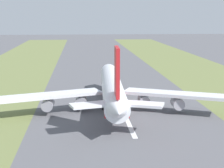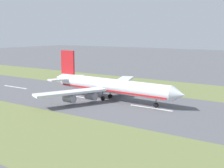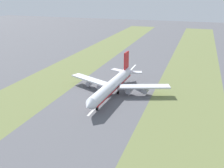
% 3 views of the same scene
% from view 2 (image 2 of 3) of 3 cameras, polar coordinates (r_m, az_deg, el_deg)
% --- Properties ---
extents(ground_plane, '(800.00, 800.00, 0.00)m').
position_cam_2_polar(ground_plane, '(134.27, -2.75, -2.87)').
color(ground_plane, '#56565B').
extents(grass_median_west, '(40.00, 600.00, 0.01)m').
position_cam_2_polar(grass_median_west, '(171.56, 6.39, -0.19)').
color(grass_median_west, olive).
rests_on(grass_median_west, ground).
extents(grass_median_east, '(40.00, 600.00, 0.01)m').
position_cam_2_polar(grass_median_east, '(103.32, -18.17, -7.16)').
color(grass_median_east, olive).
rests_on(grass_median_east, ground).
extents(centreline_dash_near, '(1.20, 18.00, 0.01)m').
position_cam_2_polar(centreline_dash_near, '(171.94, -17.25, -0.54)').
color(centreline_dash_near, silver).
rests_on(centreline_dash_near, ground).
extents(centreline_dash_mid, '(1.20, 18.00, 0.01)m').
position_cam_2_polar(centreline_dash_mid, '(143.07, -7.25, -2.16)').
color(centreline_dash_mid, silver).
rests_on(centreline_dash_mid, ground).
extents(centreline_dash_far, '(1.20, 18.00, 0.01)m').
position_cam_2_polar(centreline_dash_far, '(120.73, 7.11, -4.35)').
color(centreline_dash_far, silver).
rests_on(centreline_dash_far, ground).
extents(airplane_main_jet, '(64.08, 67.17, 20.20)m').
position_cam_2_polar(airplane_main_jet, '(133.03, -0.66, -0.33)').
color(airplane_main_jet, silver).
rests_on(airplane_main_jet, ground).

